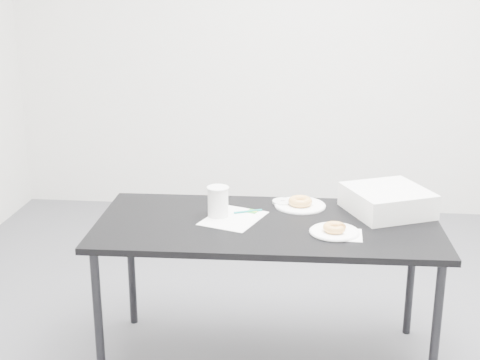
# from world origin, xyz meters

# --- Properties ---
(floor) EXTENTS (4.00, 4.00, 0.00)m
(floor) POSITION_xyz_m (0.00, 0.00, 0.00)
(floor) COLOR #505055
(floor) RESTS_ON ground
(wall_back) EXTENTS (4.00, 0.02, 2.70)m
(wall_back) POSITION_xyz_m (0.00, 2.00, 1.35)
(wall_back) COLOR silver
(wall_back) RESTS_ON floor
(table) EXTENTS (1.53, 0.75, 0.69)m
(table) POSITION_xyz_m (0.02, -0.13, 0.64)
(table) COLOR black
(table) RESTS_ON floor
(scorecard) EXTENTS (0.31, 0.35, 0.00)m
(scorecard) POSITION_xyz_m (-0.13, -0.10, 0.69)
(scorecard) COLOR white
(scorecard) RESTS_ON table
(logo_patch) EXTENTS (0.06, 0.06, 0.00)m
(logo_patch) POSITION_xyz_m (-0.05, -0.00, 0.69)
(logo_patch) COLOR green
(logo_patch) RESTS_ON scorecard
(pen) EXTENTS (0.13, 0.06, 0.01)m
(pen) POSITION_xyz_m (-0.07, -0.01, 0.70)
(pen) COLOR #0B7D79
(pen) RESTS_ON scorecard
(napkin) EXTENTS (0.15, 0.15, 0.00)m
(napkin) POSITION_xyz_m (0.35, -0.24, 0.69)
(napkin) COLOR white
(napkin) RESTS_ON table
(plate_near) EXTENTS (0.21, 0.21, 0.01)m
(plate_near) POSITION_xyz_m (0.31, -0.23, 0.69)
(plate_near) COLOR white
(plate_near) RESTS_ON napkin
(donut_near) EXTENTS (0.11, 0.11, 0.03)m
(donut_near) POSITION_xyz_m (0.31, -0.23, 0.71)
(donut_near) COLOR #DE8C46
(donut_near) RESTS_ON plate_near
(plate_far) EXTENTS (0.24, 0.24, 0.01)m
(plate_far) POSITION_xyz_m (0.16, 0.10, 0.69)
(plate_far) COLOR white
(plate_far) RESTS_ON table
(donut_far) EXTENTS (0.11, 0.11, 0.04)m
(donut_far) POSITION_xyz_m (0.16, 0.10, 0.71)
(donut_far) COLOR #DE8C46
(donut_far) RESTS_ON plate_far
(coffee_cup) EXTENTS (0.09, 0.09, 0.14)m
(coffee_cup) POSITION_xyz_m (-0.20, -0.07, 0.76)
(coffee_cup) COLOR white
(coffee_cup) RESTS_ON table
(cup_lid) EXTENTS (0.10, 0.10, 0.01)m
(cup_lid) POSITION_xyz_m (0.08, 0.13, 0.70)
(cup_lid) COLOR silver
(cup_lid) RESTS_ON table
(bakery_box) EXTENTS (0.44, 0.44, 0.11)m
(bakery_box) POSITION_xyz_m (0.56, 0.06, 0.74)
(bakery_box) COLOR silver
(bakery_box) RESTS_ON table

